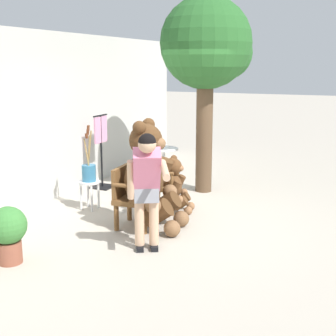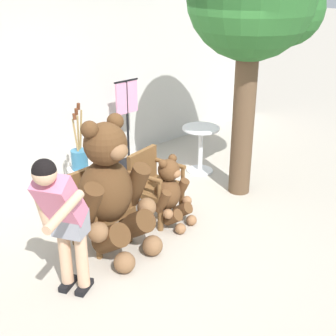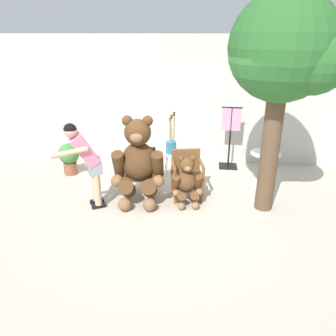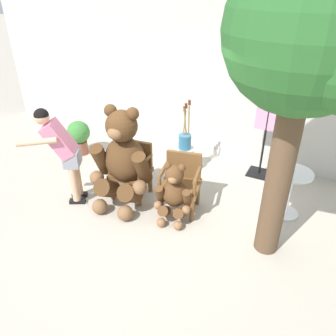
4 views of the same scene
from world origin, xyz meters
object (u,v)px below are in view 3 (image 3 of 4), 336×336
at_px(wooden_chair_left, 141,171).
at_px(clothing_display_stand, 230,136).
at_px(white_stool, 171,158).
at_px(brush_bucket, 171,145).
at_px(teddy_bear_large, 138,161).
at_px(wooden_chair_right, 187,173).
at_px(person_visitor, 86,158).
at_px(round_side_table, 264,166).
at_px(potted_plant, 69,156).
at_px(teddy_bear_small, 187,181).
at_px(patio_tree, 288,54).

distance_m(wooden_chair_left, clothing_display_stand, 2.30).
xyz_separation_m(white_stool, brush_bucket, (0.00, 0.00, 0.28)).
bearing_deg(clothing_display_stand, teddy_bear_large, -132.57).
xyz_separation_m(teddy_bear_large, brush_bucket, (0.43, 1.27, -0.12)).
height_order(wooden_chair_right, brush_bucket, brush_bucket).
bearing_deg(white_stool, person_visitor, -126.81).
height_order(round_side_table, potted_plant, round_side_table).
distance_m(person_visitor, clothing_display_stand, 3.28).
relative_size(teddy_bear_large, round_side_table, 2.14).
distance_m(round_side_table, potted_plant, 3.99).
bearing_deg(teddy_bear_large, teddy_bear_small, -1.62).
xyz_separation_m(wooden_chair_left, round_side_table, (2.29, 0.56, -0.01)).
bearing_deg(round_side_table, clothing_display_stand, 121.94).
xyz_separation_m(teddy_bear_large, potted_plant, (-1.71, 0.97, -0.36)).
height_order(wooden_chair_right, white_stool, wooden_chair_right).
relative_size(teddy_bear_small, clothing_display_stand, 0.65).
xyz_separation_m(brush_bucket, potted_plant, (-2.14, -0.30, -0.24)).
bearing_deg(round_side_table, wooden_chair_left, -166.27).
bearing_deg(patio_tree, white_stool, 144.05).
bearing_deg(clothing_display_stand, teddy_bear_small, -113.79).
relative_size(teddy_bear_small, potted_plant, 1.30).
bearing_deg(patio_tree, wooden_chair_left, 171.93).
distance_m(teddy_bear_small, round_side_table, 1.66).
height_order(person_visitor, brush_bucket, person_visitor).
distance_m(white_stool, brush_bucket, 0.28).
height_order(wooden_chair_left, teddy_bear_small, teddy_bear_small).
xyz_separation_m(teddy_bear_small, potted_plant, (-2.56, 1.00, -0.04)).
xyz_separation_m(white_stool, clothing_display_stand, (1.24, 0.54, 0.36)).
xyz_separation_m(wooden_chair_right, white_stool, (-0.41, 1.01, -0.11)).
distance_m(white_stool, round_side_table, 1.91).
height_order(teddy_bear_large, patio_tree, patio_tree).
height_order(wooden_chair_right, teddy_bear_large, teddy_bear_large).
distance_m(wooden_chair_right, teddy_bear_small, 0.29).
relative_size(teddy_bear_large, person_visitor, 1.02).
relative_size(wooden_chair_right, teddy_bear_small, 0.97).
bearing_deg(round_side_table, teddy_bear_small, -149.22).
bearing_deg(wooden_chair_right, brush_bucket, 111.92).
height_order(teddy_bear_small, clothing_display_stand, clothing_display_stand).
bearing_deg(brush_bucket, teddy_bear_small, -71.69).
bearing_deg(clothing_display_stand, patio_tree, -72.38).
relative_size(person_visitor, potted_plant, 2.23).
distance_m(wooden_chair_left, brush_bucket, 1.11).
xyz_separation_m(teddy_bear_large, patio_tree, (2.26, -0.06, 1.78)).
bearing_deg(person_visitor, clothing_display_stand, 41.43).
distance_m(wooden_chair_right, person_visitor, 1.80).
xyz_separation_m(teddy_bear_large, person_visitor, (-0.80, -0.36, 0.15)).
distance_m(patio_tree, potted_plant, 4.62).
distance_m(round_side_table, patio_tree, 2.27).
bearing_deg(teddy_bear_large, potted_plant, 150.33).
xyz_separation_m(round_side_table, patio_tree, (-0.02, -0.88, 2.09)).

